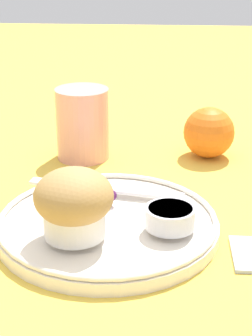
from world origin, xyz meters
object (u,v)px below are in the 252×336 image
(butter_knife, at_px, (105,189))
(juice_glass, at_px, (83,124))
(muffin, at_px, (74,203))
(orange_fruit, at_px, (209,132))

(butter_knife, height_order, juice_glass, juice_glass)
(muffin, bearing_deg, juice_glass, 96.32)
(muffin, xyz_separation_m, butter_knife, (0.02, 0.11, -0.03))
(muffin, bearing_deg, orange_fruit, 61.35)
(orange_fruit, relative_size, juice_glass, 0.72)
(muffin, distance_m, butter_knife, 0.12)
(butter_knife, height_order, orange_fruit, orange_fruit)
(orange_fruit, distance_m, juice_glass, 0.18)
(butter_knife, distance_m, orange_fruit, 0.22)
(butter_knife, bearing_deg, orange_fruit, 62.06)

